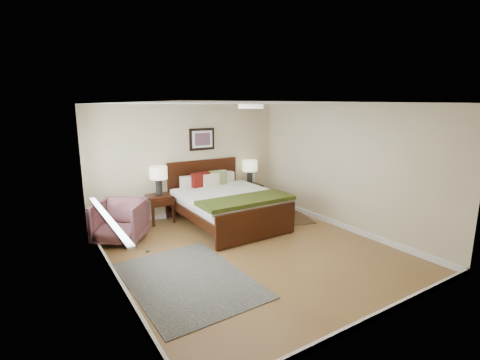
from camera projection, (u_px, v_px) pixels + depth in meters
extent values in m
plane|color=olive|center=(250.00, 250.00, 6.06)|extent=(5.00, 5.00, 0.00)
cube|color=#C8B591|center=(189.00, 161.00, 7.87)|extent=(4.50, 0.04, 2.50)
cube|color=#C8B591|center=(380.00, 221.00, 3.73)|extent=(4.50, 0.04, 2.50)
cube|color=#C8B591|center=(110.00, 199.00, 4.63)|extent=(0.04, 5.00, 2.50)
cube|color=#C8B591|center=(343.00, 168.00, 6.97)|extent=(0.04, 5.00, 2.50)
cube|color=white|center=(251.00, 104.00, 5.54)|extent=(4.50, 5.00, 0.02)
cube|color=silver|center=(101.00, 179.00, 5.19)|extent=(0.02, 2.72, 1.32)
cube|color=silver|center=(102.00, 178.00, 5.20)|extent=(0.01, 2.60, 1.20)
cube|color=silver|center=(107.00, 218.00, 5.35)|extent=(0.10, 2.72, 0.04)
cube|color=silver|center=(155.00, 257.00, 3.22)|extent=(0.01, 1.00, 2.18)
cube|color=brown|center=(157.00, 261.00, 3.24)|extent=(0.01, 0.90, 2.10)
cylinder|color=#999999|center=(147.00, 251.00, 3.57)|extent=(0.04, 0.04, 0.04)
cylinder|color=white|center=(251.00, 106.00, 5.55)|extent=(0.40, 0.40, 0.07)
cylinder|color=beige|center=(251.00, 104.00, 5.54)|extent=(0.44, 0.44, 0.01)
cube|color=black|center=(203.00, 186.00, 8.14)|extent=(1.74, 0.06, 1.22)
cube|color=black|center=(257.00, 225.00, 6.37)|extent=(1.74, 0.06, 0.61)
cube|color=black|center=(191.00, 215.00, 6.85)|extent=(0.06, 2.19, 0.20)
cube|color=black|center=(259.00, 203.00, 7.72)|extent=(0.06, 2.19, 0.20)
cube|color=beige|center=(227.00, 202.00, 7.25)|extent=(1.64, 2.17, 0.24)
cube|color=beige|center=(229.00, 196.00, 7.14)|extent=(1.82, 1.94, 0.11)
cube|color=#3E4313|center=(247.00, 200.00, 6.59)|extent=(1.86, 0.70, 0.08)
cube|color=beige|center=(193.00, 182.00, 7.70)|extent=(0.55, 0.18, 0.28)
cube|color=beige|center=(222.00, 178.00, 8.10)|extent=(0.55, 0.18, 0.28)
cube|color=#500D09|center=(201.00, 180.00, 7.67)|extent=(0.42, 0.17, 0.35)
cube|color=olive|center=(218.00, 178.00, 7.90)|extent=(0.42, 0.16, 0.35)
cube|color=beige|center=(211.00, 181.00, 7.72)|extent=(0.37, 0.13, 0.31)
cube|color=black|center=(202.00, 139.00, 7.92)|extent=(0.62, 0.03, 0.50)
cube|color=silver|center=(202.00, 139.00, 7.91)|extent=(0.50, 0.01, 0.38)
cube|color=#A52D23|center=(203.00, 139.00, 7.90)|extent=(0.38, 0.01, 0.28)
cube|color=black|center=(160.00, 196.00, 7.40)|extent=(0.51, 0.46, 0.05)
cube|color=black|center=(153.00, 214.00, 7.18)|extent=(0.05, 0.05, 0.56)
cube|color=black|center=(173.00, 210.00, 7.42)|extent=(0.05, 0.05, 0.56)
cube|color=black|center=(147.00, 209.00, 7.51)|extent=(0.05, 0.05, 0.56)
cube|color=black|center=(167.00, 206.00, 7.74)|extent=(0.05, 0.05, 0.56)
cube|color=black|center=(163.00, 203.00, 7.25)|extent=(0.45, 0.03, 0.14)
cube|color=black|center=(250.00, 186.00, 8.62)|extent=(0.55, 0.41, 0.05)
cube|color=black|center=(245.00, 199.00, 8.41)|extent=(0.05, 0.05, 0.50)
cube|color=black|center=(262.00, 197.00, 8.66)|extent=(0.05, 0.05, 0.50)
cube|color=black|center=(238.00, 196.00, 8.70)|extent=(0.05, 0.05, 0.50)
cube|color=black|center=(254.00, 194.00, 8.95)|extent=(0.05, 0.05, 0.50)
cube|color=black|center=(254.00, 191.00, 8.49)|extent=(0.49, 0.03, 0.14)
cube|color=black|center=(250.00, 201.00, 8.70)|extent=(0.49, 0.35, 0.03)
cube|color=black|center=(250.00, 199.00, 8.69)|extent=(0.20, 0.25, 0.03)
cube|color=black|center=(250.00, 198.00, 8.69)|extent=(0.20, 0.25, 0.03)
cube|color=black|center=(250.00, 197.00, 8.68)|extent=(0.20, 0.25, 0.03)
cube|color=black|center=(250.00, 195.00, 8.67)|extent=(0.20, 0.25, 0.03)
cube|color=black|center=(250.00, 194.00, 8.66)|extent=(0.20, 0.25, 0.03)
cube|color=black|center=(250.00, 193.00, 8.66)|extent=(0.20, 0.25, 0.03)
cylinder|color=black|center=(159.00, 188.00, 7.36)|extent=(0.14, 0.14, 0.32)
cylinder|color=black|center=(159.00, 179.00, 7.32)|extent=(0.02, 0.02, 0.06)
cylinder|color=#F8E9BD|center=(158.00, 173.00, 7.29)|extent=(0.37, 0.37, 0.26)
cylinder|color=black|center=(250.00, 178.00, 8.58)|extent=(0.14, 0.14, 0.32)
cylinder|color=black|center=(250.00, 171.00, 8.54)|extent=(0.02, 0.02, 0.06)
cylinder|color=#F8E9BD|center=(250.00, 166.00, 8.51)|extent=(0.37, 0.37, 0.26)
imported|color=brown|center=(120.00, 222.00, 6.37)|extent=(1.17, 1.17, 0.77)
cube|color=#0C1E3D|center=(188.00, 279.00, 5.02)|extent=(1.64, 2.28, 0.01)
cube|color=black|center=(291.00, 217.00, 7.83)|extent=(0.97, 1.22, 0.01)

